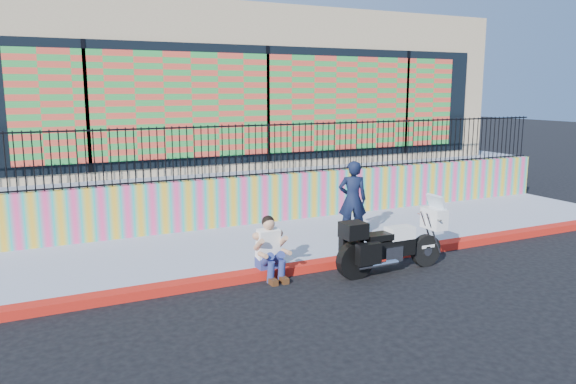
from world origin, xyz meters
TOP-DOWN VIEW (x-y plane):
  - ground at (0.00, 0.00)m, footprint 90.00×90.00m
  - red_curb at (0.00, 0.00)m, footprint 16.00×0.30m
  - sidewalk at (0.00, 1.65)m, footprint 16.00×3.00m
  - mural_wall at (0.00, 3.25)m, footprint 16.00×0.20m
  - metal_fence at (0.00, 3.25)m, footprint 15.80×0.04m
  - elevated_platform at (0.00, 8.35)m, footprint 16.00×10.00m
  - storefront_building at (0.00, 8.13)m, footprint 14.00×8.06m
  - police_motorcycle at (0.20, -0.71)m, footprint 2.13×0.71m
  - police_officer at (0.58, 1.14)m, footprint 0.70×0.59m
  - seated_man at (-1.83, -0.11)m, footprint 0.54×0.71m

SIDE VIEW (x-z plane):
  - ground at x=0.00m, z-range 0.00..0.00m
  - red_curb at x=0.00m, z-range 0.00..0.15m
  - sidewalk at x=0.00m, z-range 0.00..0.15m
  - seated_man at x=-1.83m, z-range -0.08..0.98m
  - police_motorcycle at x=0.20m, z-range -0.11..1.22m
  - elevated_platform at x=0.00m, z-range 0.00..1.25m
  - mural_wall at x=0.00m, z-range 0.15..1.25m
  - police_officer at x=0.58m, z-range 0.15..1.77m
  - metal_fence at x=0.00m, z-range 1.25..2.45m
  - storefront_building at x=0.00m, z-range 1.25..5.25m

